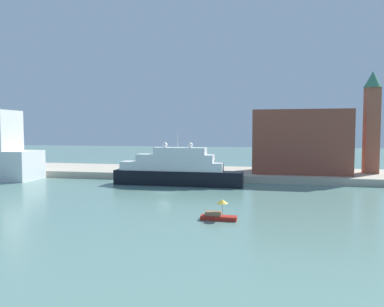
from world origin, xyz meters
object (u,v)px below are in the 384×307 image
at_px(bell_tower, 372,118).
at_px(parked_car, 128,169).
at_px(person_figure, 150,169).
at_px(harbor_building, 300,142).
at_px(mooring_bollard, 179,172).
at_px(small_motorboat, 218,214).
at_px(large_yacht, 176,170).

height_order(bell_tower, parked_car, bell_tower).
relative_size(bell_tower, person_figure, 14.01).
xyz_separation_m(harbor_building, mooring_bollard, (-27.47, -7.94, -6.94)).
relative_size(small_motorboat, parked_car, 1.04).
bearing_deg(parked_car, large_yacht, -33.35).
bearing_deg(bell_tower, parked_car, -171.66).
height_order(harbor_building, mooring_bollard, harbor_building).
relative_size(small_motorboat, harbor_building, 0.21).
bearing_deg(large_yacht, parked_car, 146.65).
relative_size(large_yacht, bell_tower, 1.15).
xyz_separation_m(harbor_building, person_figure, (-35.00, -6.55, -6.59)).
relative_size(large_yacht, parked_car, 6.14).
distance_m(bell_tower, parked_car, 59.00).
distance_m(person_figure, mooring_bollard, 7.67).
bearing_deg(mooring_bollard, bell_tower, 13.24).
bearing_deg(person_figure, mooring_bollard, -10.48).
xyz_separation_m(parked_car, mooring_bollard, (13.43, -1.91, -0.12)).
bearing_deg(small_motorboat, parked_car, 126.30).
bearing_deg(harbor_building, large_yacht, -149.24).
xyz_separation_m(small_motorboat, mooring_bollard, (-14.07, 35.52, 1.22)).
height_order(harbor_building, person_figure, harbor_building).
xyz_separation_m(harbor_building, parked_car, (-40.89, -6.03, -6.82)).
xyz_separation_m(small_motorboat, person_figure, (-21.61, 36.91, 1.57)).
bearing_deg(large_yacht, small_motorboat, -65.14).
bearing_deg(mooring_bollard, large_yacht, -81.29).
height_order(small_motorboat, harbor_building, harbor_building).
height_order(small_motorboat, person_figure, person_figure).
bearing_deg(large_yacht, harbor_building, 30.76).
bearing_deg(mooring_bollard, person_figure, 169.52).
bearing_deg(harbor_building, small_motorboat, -107.13).
relative_size(small_motorboat, mooring_bollard, 5.35).
height_order(bell_tower, mooring_bollard, bell_tower).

